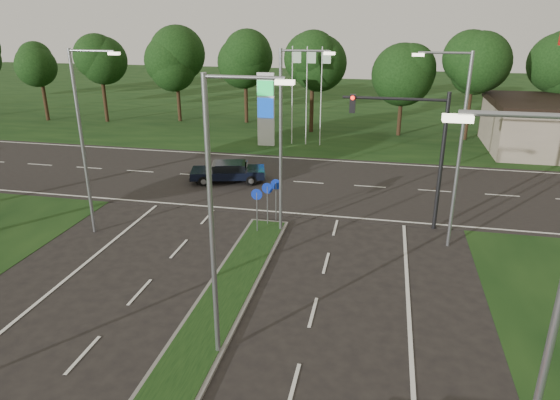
# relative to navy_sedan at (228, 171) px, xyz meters

# --- Properties ---
(verge_far) EXTENTS (160.00, 50.00, 0.02)m
(verge_far) POSITION_rel_navy_sedan_xyz_m (4.21, 31.86, -0.70)
(verge_far) COLOR black
(verge_far) RESTS_ON ground
(cross_road) EXTENTS (160.00, 12.00, 0.02)m
(cross_road) POSITION_rel_navy_sedan_xyz_m (4.21, 0.86, -0.70)
(cross_road) COLOR black
(cross_road) RESTS_ON ground
(median_kerb) EXTENTS (2.00, 26.00, 0.12)m
(median_kerb) POSITION_rel_navy_sedan_xyz_m (4.21, -19.14, -0.64)
(median_kerb) COLOR slate
(median_kerb) RESTS_ON ground
(streetlight_median_near) EXTENTS (2.53, 0.22, 9.00)m
(streetlight_median_near) POSITION_rel_navy_sedan_xyz_m (5.21, -17.14, 4.37)
(streetlight_median_near) COLOR gray
(streetlight_median_near) RESTS_ON ground
(streetlight_median_far) EXTENTS (2.53, 0.22, 9.00)m
(streetlight_median_far) POSITION_rel_navy_sedan_xyz_m (5.21, -7.14, 4.37)
(streetlight_median_far) COLOR gray
(streetlight_median_far) RESTS_ON ground
(streetlight_left_far) EXTENTS (2.53, 0.22, 9.00)m
(streetlight_left_far) POSITION_rel_navy_sedan_xyz_m (-4.09, -9.14, 4.37)
(streetlight_left_far) COLOR gray
(streetlight_left_far) RESTS_ON ground
(streetlight_right_far) EXTENTS (2.53, 0.22, 9.00)m
(streetlight_right_far) POSITION_rel_navy_sedan_xyz_m (13.01, -7.14, 4.37)
(streetlight_right_far) COLOR gray
(streetlight_right_far) RESTS_ON ground
(streetlight_right_near) EXTENTS (2.53, 0.22, 9.00)m
(streetlight_right_near) POSITION_rel_navy_sedan_xyz_m (13.01, -21.14, 4.37)
(streetlight_right_near) COLOR gray
(streetlight_right_near) RESTS_ON ground
(traffic_signal) EXTENTS (5.10, 0.42, 7.00)m
(traffic_signal) POSITION_rel_navy_sedan_xyz_m (11.40, -5.14, 3.95)
(traffic_signal) COLOR black
(traffic_signal) RESTS_ON ground
(median_signs) EXTENTS (1.16, 1.76, 2.38)m
(median_signs) POSITION_rel_navy_sedan_xyz_m (4.21, -6.74, 1.01)
(median_signs) COLOR gray
(median_signs) RESTS_ON ground
(gas_pylon) EXTENTS (5.80, 1.26, 8.00)m
(gas_pylon) POSITION_rel_navy_sedan_xyz_m (0.43, 9.91, 2.49)
(gas_pylon) COLOR silver
(gas_pylon) RESTS_ON ground
(treeline_far) EXTENTS (6.00, 6.00, 9.90)m
(treeline_far) POSITION_rel_navy_sedan_xyz_m (4.32, 16.79, 6.13)
(treeline_far) COLOR black
(treeline_far) RESTS_ON ground
(navy_sedan) EXTENTS (5.11, 3.08, 1.31)m
(navy_sedan) POSITION_rel_navy_sedan_xyz_m (0.00, 0.00, 0.00)
(navy_sedan) COLOR black
(navy_sedan) RESTS_ON ground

